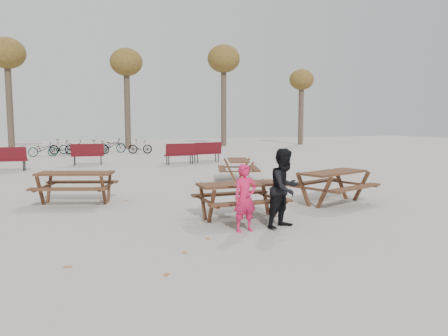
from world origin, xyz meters
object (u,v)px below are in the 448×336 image
object	(u,v)px
picnic_table_east	(333,187)
picnic_table_north	(76,188)
soda_bottle	(246,180)
child	(245,198)
food_tray	(248,182)
picnic_table_far	(238,170)
main_picnic_table	(240,192)
adult	(285,188)

from	to	relation	value
picnic_table_east	picnic_table_north	size ratio (longest dim) A/B	1.03
soda_bottle	child	distance (m)	1.10
food_tray	picnic_table_east	size ratio (longest dim) A/B	0.09
picnic_table_east	picnic_table_north	distance (m)	6.61
soda_bottle	picnic_table_far	distance (m)	6.06
main_picnic_table	food_tray	bearing A→B (deg)	-30.89
picnic_table_east	main_picnic_table	bearing A→B (deg)	174.60
food_tray	picnic_table_far	size ratio (longest dim) A/B	0.10
adult	main_picnic_table	bearing A→B (deg)	92.06
child	picnic_table_east	world-z (taller)	child
picnic_table_far	child	bearing A→B (deg)	177.01
picnic_table_north	adult	bearing A→B (deg)	-28.43
soda_bottle	picnic_table_far	bearing A→B (deg)	69.55
picnic_table_east	child	bearing A→B (deg)	-170.79
adult	picnic_table_far	xyz separation A→B (m)	(1.70, 6.64, -0.42)
soda_bottle	picnic_table_east	size ratio (longest dim) A/B	0.09
child	main_picnic_table	bearing A→B (deg)	69.43
adult	picnic_table_east	distance (m)	3.03
main_picnic_table	child	distance (m)	1.11
main_picnic_table	picnic_table_far	distance (m)	6.02
main_picnic_table	picnic_table_east	distance (m)	3.02
adult	picnic_table_north	size ratio (longest dim) A/B	0.84
food_tray	picnic_table_far	xyz separation A→B (m)	(2.07, 5.68, -0.42)
food_tray	adult	size ratio (longest dim) A/B	0.11
picnic_table_north	picnic_table_far	distance (m)	6.08
picnic_table_north	child	bearing A→B (deg)	-35.59
food_tray	adult	world-z (taller)	adult
food_tray	picnic_table_far	distance (m)	6.06
food_tray	child	world-z (taller)	child
main_picnic_table	soda_bottle	distance (m)	0.30
soda_bottle	picnic_table_far	xyz separation A→B (m)	(2.11, 5.66, -0.47)
food_tray	picnic_table_north	world-z (taller)	food_tray
soda_bottle	picnic_table_far	size ratio (longest dim) A/B	0.10
food_tray	picnic_table_north	bearing A→B (deg)	137.78
child	picnic_table_north	bearing A→B (deg)	122.54
food_tray	soda_bottle	bearing A→B (deg)	159.20
child	soda_bottle	bearing A→B (deg)	62.38
adult	picnic_table_east	size ratio (longest dim) A/B	0.82
main_picnic_table	picnic_table_east	size ratio (longest dim) A/B	0.94
main_picnic_table	picnic_table_north	xyz separation A→B (m)	(-3.30, 3.04, -0.18)
soda_bottle	child	world-z (taller)	child
food_tray	picnic_table_north	xyz separation A→B (m)	(-3.46, 3.14, -0.39)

